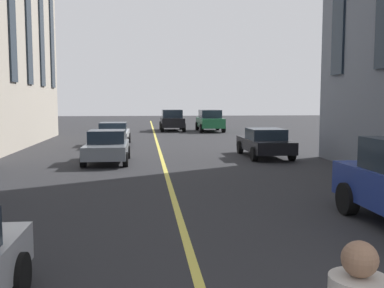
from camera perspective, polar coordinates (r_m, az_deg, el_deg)
lane_centre_line at (r=19.56m, az=-3.77°, el=-2.29°), size 80.00×0.16×0.01m
car_silver_oncoming at (r=27.13m, az=-10.07°, el=1.32°), size 4.40×1.95×1.37m
car_grey_parked_b at (r=19.57m, az=-10.85°, el=-0.32°), size 3.90×1.89×1.40m
car_black_far at (r=39.81m, az=-2.59°, el=3.11°), size 4.70×2.14×1.88m
car_green_near at (r=38.87m, az=2.32°, el=3.05°), size 4.70×2.14×1.88m
car_black_parked_a at (r=21.38m, az=9.32°, el=0.21°), size 4.40×1.95×1.37m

